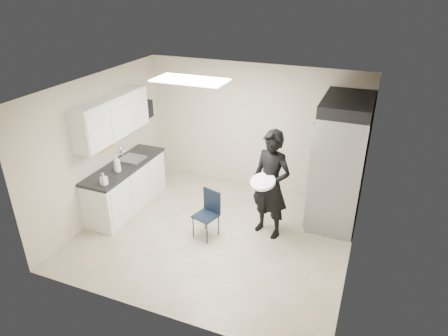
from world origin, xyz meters
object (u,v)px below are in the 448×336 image
at_px(lower_counter, 126,187).
at_px(man_tuxedo, 271,185).
at_px(commercial_fridge, 339,167).
at_px(folding_chair, 206,216).

xyz_separation_m(lower_counter, man_tuxedo, (2.79, 0.17, 0.52)).
bearing_deg(lower_counter, commercial_fridge, 15.88).
relative_size(lower_counter, man_tuxedo, 1.00).
height_order(lower_counter, man_tuxedo, man_tuxedo).
distance_m(commercial_fridge, man_tuxedo, 1.34).
height_order(commercial_fridge, man_tuxedo, commercial_fridge).
bearing_deg(commercial_fridge, man_tuxedo, -137.51).
xyz_separation_m(lower_counter, folding_chair, (1.82, -0.34, -0.02)).
bearing_deg(commercial_fridge, lower_counter, -164.12).
height_order(lower_counter, folding_chair, lower_counter).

